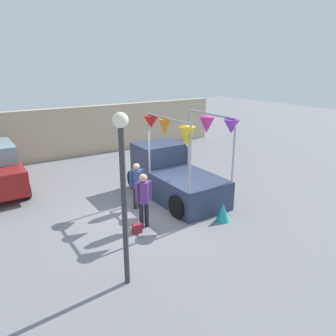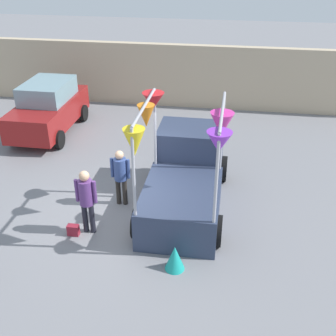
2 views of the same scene
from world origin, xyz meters
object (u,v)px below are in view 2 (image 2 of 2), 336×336
(person_customer, at_px, (86,196))
(folded_kite_bundle_teal, at_px, (175,258))
(vendor_truck, at_px, (186,174))
(parked_car, at_px, (49,108))
(person_vendor, at_px, (120,173))
(handbag, at_px, (73,230))

(person_customer, xyz_separation_m, folded_kite_bundle_teal, (2.27, -0.99, -0.73))
(vendor_truck, bearing_deg, parked_car, 144.77)
(vendor_truck, relative_size, person_vendor, 2.53)
(person_customer, xyz_separation_m, person_vendor, (0.48, 1.34, -0.07))
(folded_kite_bundle_teal, bearing_deg, parked_car, 130.40)
(person_customer, relative_size, folded_kite_bundle_teal, 2.85)
(vendor_truck, xyz_separation_m, person_vendor, (-1.70, -0.38, 0.09))
(person_customer, distance_m, folded_kite_bundle_teal, 2.59)
(handbag, bearing_deg, vendor_truck, 37.25)
(vendor_truck, bearing_deg, handbag, -142.75)
(parked_car, distance_m, person_vendor, 5.76)
(vendor_truck, xyz_separation_m, handbag, (-2.53, -1.92, -0.74))
(person_customer, bearing_deg, vendor_truck, 38.34)
(handbag, distance_m, folded_kite_bundle_teal, 2.75)
(parked_car, height_order, person_vendor, parked_car)
(handbag, bearing_deg, person_customer, 29.74)
(parked_car, xyz_separation_m, person_vendor, (3.84, -4.30, 0.02))
(person_customer, relative_size, person_vendor, 1.06)
(vendor_truck, xyz_separation_m, folded_kite_bundle_teal, (0.10, -2.71, -0.58))
(person_customer, bearing_deg, person_vendor, 70.39)
(parked_car, bearing_deg, handbag, -62.69)
(handbag, bearing_deg, parked_car, 117.31)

